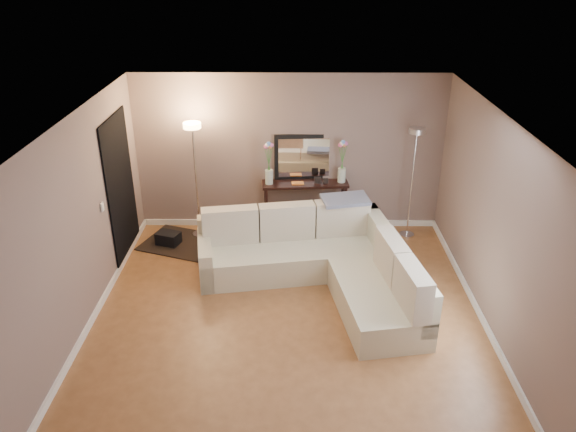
{
  "coord_description": "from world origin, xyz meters",
  "views": [
    {
      "loc": [
        0.06,
        -5.92,
        4.31
      ],
      "look_at": [
        0.0,
        0.8,
        1.1
      ],
      "focal_mm": 35.0,
      "sensor_mm": 36.0,
      "label": 1
    }
  ],
  "objects_px": {
    "console_table": "(300,204)",
    "sectional_sofa": "(322,261)",
    "floor_lamp_unlit": "(414,161)",
    "floor_lamp_lit": "(194,158)"
  },
  "relations": [
    {
      "from": "console_table",
      "to": "floor_lamp_lit",
      "type": "xyz_separation_m",
      "value": [
        -1.66,
        -0.2,
        0.87
      ]
    },
    {
      "from": "floor_lamp_unlit",
      "to": "console_table",
      "type": "bearing_deg",
      "value": 173.99
    },
    {
      "from": "console_table",
      "to": "sectional_sofa",
      "type": "bearing_deg",
      "value": -79.56
    },
    {
      "from": "sectional_sofa",
      "to": "floor_lamp_lit",
      "type": "relative_size",
      "value": 1.62
    },
    {
      "from": "floor_lamp_lit",
      "to": "floor_lamp_unlit",
      "type": "xyz_separation_m",
      "value": [
        3.44,
        0.01,
        -0.05
      ]
    },
    {
      "from": "sectional_sofa",
      "to": "floor_lamp_lit",
      "type": "xyz_separation_m",
      "value": [
        -1.96,
        1.45,
        1.0
      ]
    },
    {
      "from": "sectional_sofa",
      "to": "console_table",
      "type": "relative_size",
      "value": 2.18
    },
    {
      "from": "sectional_sofa",
      "to": "floor_lamp_unlit",
      "type": "bearing_deg",
      "value": 44.71
    },
    {
      "from": "sectional_sofa",
      "to": "floor_lamp_lit",
      "type": "distance_m",
      "value": 2.64
    },
    {
      "from": "console_table",
      "to": "floor_lamp_unlit",
      "type": "height_order",
      "value": "floor_lamp_unlit"
    }
  ]
}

